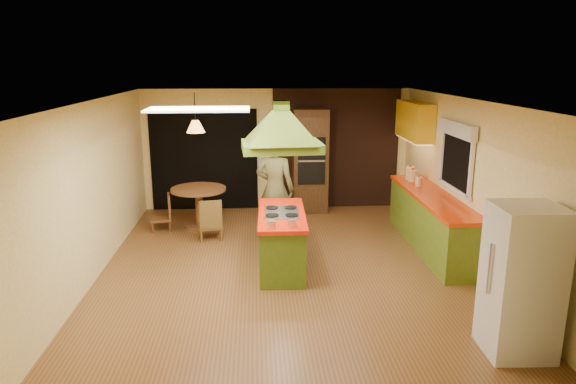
{
  "coord_description": "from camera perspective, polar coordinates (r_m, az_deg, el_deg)",
  "views": [
    {
      "loc": [
        -0.44,
        -7.33,
        3.03
      ],
      "look_at": [
        0.04,
        0.03,
        1.15
      ],
      "focal_mm": 32.0,
      "sensor_mm": 36.0,
      "label": 1
    }
  ],
  "objects": [
    {
      "name": "ground",
      "position": [
        7.94,
        -0.24,
        -8.13
      ],
      "size": [
        6.5,
        6.5,
        0.0
      ],
      "primitive_type": "plane",
      "color": "brown",
      "rests_on": "ground"
    },
    {
      "name": "room_walls",
      "position": [
        7.55,
        -0.25,
        0.67
      ],
      "size": [
        5.5,
        6.5,
        6.5
      ],
      "color": "#FFF3B6",
      "rests_on": "ground"
    },
    {
      "name": "ceiling_plane",
      "position": [
        7.36,
        -0.26,
        10.17
      ],
      "size": [
        6.5,
        6.5,
        0.0
      ],
      "primitive_type": "plane",
      "rotation": [
        3.14,
        0.0,
        0.0
      ],
      "color": "silver",
      "rests_on": "room_walls"
    },
    {
      "name": "brick_panel",
      "position": [
        10.84,
        5.35,
        4.78
      ],
      "size": [
        2.64,
        0.03,
        2.5
      ],
      "primitive_type": "cube",
      "color": "#381E14",
      "rests_on": "ground"
    },
    {
      "name": "nook_opening",
      "position": [
        10.8,
        -9.28,
        3.53
      ],
      "size": [
        2.2,
        0.03,
        2.1
      ],
      "primitive_type": "cube",
      "color": "black",
      "rests_on": "ground"
    },
    {
      "name": "right_counter",
      "position": [
        8.82,
        15.63,
        -3.17
      ],
      "size": [
        0.62,
        3.05,
        0.92
      ],
      "color": "olive",
      "rests_on": "ground"
    },
    {
      "name": "upper_cabinets",
      "position": [
        10.05,
        13.88,
        7.71
      ],
      "size": [
        0.34,
        1.4,
        0.7
      ],
      "primitive_type": "cube",
      "color": "yellow",
      "rests_on": "room_walls"
    },
    {
      "name": "window_right",
      "position": [
        8.44,
        18.25,
        5.0
      ],
      "size": [
        0.12,
        1.35,
        1.06
      ],
      "color": "black",
      "rests_on": "room_walls"
    },
    {
      "name": "fluor_panel",
      "position": [
        6.19,
        -9.93,
        9.04
      ],
      "size": [
        1.2,
        0.6,
        0.03
      ],
      "primitive_type": "cube",
      "color": "white",
      "rests_on": "ceiling_plane"
    },
    {
      "name": "kitchen_island",
      "position": [
        7.72,
        -0.7,
        -5.34
      ],
      "size": [
        0.73,
        1.73,
        0.87
      ],
      "rotation": [
        0.0,
        0.0,
        -0.03
      ],
      "color": "#506E1B",
      "rests_on": "ground"
    },
    {
      "name": "range_hood",
      "position": [
        7.31,
        -0.74,
        8.15
      ],
      "size": [
        1.17,
        0.87,
        0.8
      ],
      "rotation": [
        0.0,
        0.0,
        0.06
      ],
      "color": "#5A771D",
      "rests_on": "ceiling_plane"
    },
    {
      "name": "man",
      "position": [
        8.73,
        -1.45,
        0.31
      ],
      "size": [
        0.78,
        0.64,
        1.84
      ],
      "primitive_type": "imported",
      "rotation": [
        0.0,
        0.0,
        2.8
      ],
      "color": "brown",
      "rests_on": "ground"
    },
    {
      "name": "refrigerator",
      "position": [
        5.94,
        24.52,
        -8.99
      ],
      "size": [
        0.69,
        0.65,
        1.62
      ],
      "primitive_type": "cube",
      "rotation": [
        0.0,
        0.0,
        -0.03
      ],
      "color": "white",
      "rests_on": "ground"
    },
    {
      "name": "wall_oven",
      "position": [
        10.52,
        2.46,
        3.49
      ],
      "size": [
        0.7,
        0.6,
        2.12
      ],
      "rotation": [
        0.0,
        0.0,
        0.0
      ],
      "color": "#4F3219",
      "rests_on": "ground"
    },
    {
      "name": "dining_table",
      "position": [
        9.68,
        -9.87,
        -0.86
      ],
      "size": [
        1.02,
        1.02,
        0.76
      ],
      "rotation": [
        0.0,
        0.0,
        -0.23
      ],
      "color": "brown",
      "rests_on": "ground"
    },
    {
      "name": "chair_left",
      "position": [
        9.74,
        -13.98,
        -2.2
      ],
      "size": [
        0.43,
        0.43,
        0.67
      ],
      "primitive_type": null,
      "rotation": [
        0.0,
        0.0,
        -1.39
      ],
      "color": "brown",
      "rests_on": "ground"
    },
    {
      "name": "chair_near",
      "position": [
        9.08,
        -8.68,
        -2.92
      ],
      "size": [
        0.47,
        0.47,
        0.74
      ],
      "primitive_type": null,
      "rotation": [
        0.0,
        0.0,
        3.34
      ],
      "color": "brown",
      "rests_on": "ground"
    },
    {
      "name": "pendant_lamp",
      "position": [
        9.42,
        -10.23,
        7.18
      ],
      "size": [
        0.41,
        0.41,
        0.22
      ],
      "primitive_type": "cone",
      "rotation": [
        0.0,
        0.0,
        -0.26
      ],
      "color": "#FF9E3F",
      "rests_on": "ceiling_plane"
    },
    {
      "name": "canister_large",
      "position": [
        9.7,
        13.42,
        2.06
      ],
      "size": [
        0.18,
        0.18,
        0.24
      ],
      "primitive_type": "cylinder",
      "rotation": [
        0.0,
        0.0,
        -0.13
      ],
      "color": "#FFF6CD",
      "rests_on": "right_counter"
    },
    {
      "name": "canister_medium",
      "position": [
        9.57,
        13.66,
        1.79
      ],
      "size": [
        0.18,
        0.18,
        0.21
      ],
      "primitive_type": "cylinder",
      "rotation": [
        0.0,
        0.0,
        -0.22
      ],
      "color": "#F5EAC5",
      "rests_on": "right_counter"
    },
    {
      "name": "canister_small",
      "position": [
        9.23,
        14.32,
        1.15
      ],
      "size": [
        0.14,
        0.14,
        0.16
      ],
      "primitive_type": "cylinder",
      "rotation": [
        0.0,
        0.0,
        -0.19
      ],
      "color": "#FFE8CD",
      "rests_on": "right_counter"
    }
  ]
}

